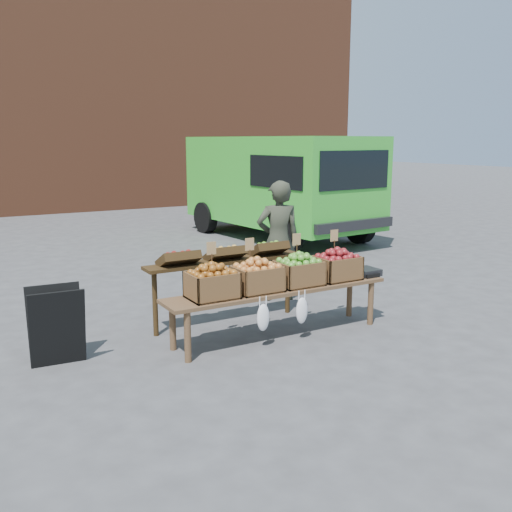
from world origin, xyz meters
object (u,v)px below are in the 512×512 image
delivery_van (279,188)px  chalkboard_sign (56,326)px  weighing_scale (364,272)px  back_table (225,282)px  display_bench (278,312)px  crate_golden_apples (212,285)px  crate_green_apples (337,268)px  crate_red_apples (299,273)px  vendor (278,241)px  crate_russet_pears (257,279)px

delivery_van → chalkboard_sign: delivery_van is taller
chalkboard_sign → weighing_scale: 3.62m
chalkboard_sign → back_table: size_ratio=0.38×
weighing_scale → back_table: bearing=155.1°
chalkboard_sign → display_bench: (2.34, -0.41, -0.12)m
display_bench → crate_golden_apples: crate_golden_apples is taller
chalkboard_sign → weighing_scale: size_ratio=2.36×
crate_golden_apples → crate_green_apples: bearing=0.0°
chalkboard_sign → crate_green_apples: crate_green_apples is taller
crate_golden_apples → crate_green_apples: (1.65, 0.00, 0.00)m
chalkboard_sign → crate_red_apples: 2.67m
vendor → crate_russet_pears: 1.72m
crate_red_apples → delivery_van: bearing=59.7°
chalkboard_sign → back_table: (2.04, 0.31, 0.12)m
crate_green_apples → back_table: bearing=147.4°
vendor → crate_green_apples: 1.32m
vendor → back_table: (-1.13, -0.59, -0.31)m
vendor → weighing_scale: (0.42, -1.31, -0.22)m
crate_russet_pears → vendor: bearing=50.0°
crate_green_apples → display_bench: bearing=180.0°
delivery_van → chalkboard_sign: (-5.95, -5.29, -0.74)m
display_bench → crate_green_apples: bearing=0.0°
crate_golden_apples → weighing_scale: size_ratio=1.47×
chalkboard_sign → weighing_scale: (3.59, -0.41, 0.21)m
display_bench → weighing_scale: 1.29m
display_bench → crate_green_apples: size_ratio=5.40×
chalkboard_sign → crate_golden_apples: 1.60m
delivery_van → chalkboard_sign: 8.00m
back_table → weighing_scale: size_ratio=6.18×
display_bench → crate_golden_apples: 0.93m
crate_golden_apples → crate_russet_pears: size_ratio=1.00×
vendor → crate_red_apples: 1.43m
delivery_van → vendor: size_ratio=3.05×
back_table → crate_green_apples: 1.35m
display_bench → crate_red_apples: size_ratio=5.40×
delivery_van → back_table: 6.36m
crate_russet_pears → display_bench: bearing=0.0°
delivery_van → weighing_scale: delivery_van is taller
crate_russet_pears → crate_green_apples: bearing=0.0°
vendor → crate_golden_apples: (-1.65, -1.31, -0.12)m
crate_golden_apples → crate_green_apples: size_ratio=1.00×
back_table → crate_green_apples: size_ratio=4.20×
back_table → crate_russet_pears: bearing=-88.1°
crate_red_apples → weighing_scale: (0.98, 0.00, -0.10)m
chalkboard_sign → crate_red_apples: size_ratio=1.60×
back_table → weighing_scale: 1.71m
crate_russet_pears → weighing_scale: (1.52, 0.00, -0.10)m
back_table → crate_green_apples: (1.12, -0.72, 0.19)m
crate_russet_pears → weighing_scale: size_ratio=1.47×
delivery_van → crate_russet_pears: (-3.88, -5.70, -0.43)m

